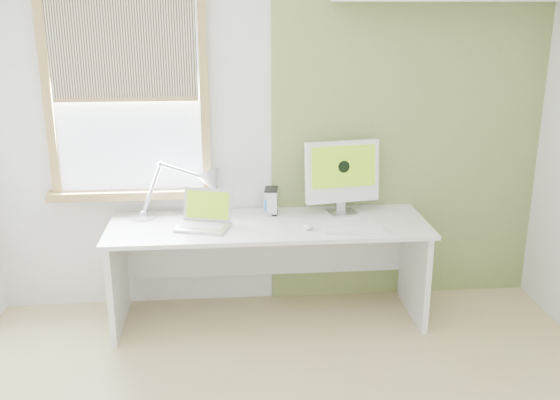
{
  "coord_description": "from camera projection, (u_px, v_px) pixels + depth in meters",
  "views": [
    {
      "loc": [
        -0.33,
        -2.69,
        2.17
      ],
      "look_at": [
        0.0,
        1.05,
        1.0
      ],
      "focal_mm": 40.28,
      "sensor_mm": 36.0,
      "label": 1
    }
  ],
  "objects": [
    {
      "name": "room",
      "position": [
        300.0,
        205.0,
        2.84
      ],
      "size": [
        4.04,
        3.54,
        2.64
      ],
      "color": "tan",
      "rests_on": "ground"
    },
    {
      "name": "accent_wall",
      "position": [
        408.0,
        129.0,
        4.58
      ],
      "size": [
        2.0,
        0.02,
        2.6
      ],
      "primitive_type": "cube",
      "color": "olive",
      "rests_on": "room"
    },
    {
      "name": "window",
      "position": [
        127.0,
        100.0,
        4.32
      ],
      "size": [
        1.2,
        0.14,
        1.42
      ],
      "color": "olive",
      "rests_on": "room"
    },
    {
      "name": "desk",
      "position": [
        268.0,
        246.0,
        4.44
      ],
      "size": [
        2.2,
        0.7,
        0.73
      ],
      "color": "silver",
      "rests_on": "room"
    },
    {
      "name": "desk_lamp",
      "position": [
        199.0,
        186.0,
        4.44
      ],
      "size": [
        0.73,
        0.3,
        0.4
      ],
      "color": "#BBBDC0",
      "rests_on": "desk"
    },
    {
      "name": "laptop",
      "position": [
        205.0,
        217.0,
        4.26
      ],
      "size": [
        0.41,
        0.36,
        0.24
      ],
      "color": "#BBBDC0",
      "rests_on": "desk"
    },
    {
      "name": "phone_dock",
      "position": [
        267.0,
        211.0,
        4.46
      ],
      "size": [
        0.09,
        0.09,
        0.14
      ],
      "color": "#BBBDC0",
      "rests_on": "desk"
    },
    {
      "name": "external_drive",
      "position": [
        271.0,
        201.0,
        4.5
      ],
      "size": [
        0.11,
        0.16,
        0.19
      ],
      "color": "#BBBDC0",
      "rests_on": "desk"
    },
    {
      "name": "imac",
      "position": [
        342.0,
        173.0,
        4.46
      ],
      "size": [
        0.54,
        0.21,
        0.53
      ],
      "color": "#BBBDC0",
      "rests_on": "desk"
    },
    {
      "name": "keyboard",
      "position": [
        355.0,
        230.0,
        4.16
      ],
      "size": [
        0.42,
        0.15,
        0.02
      ],
      "color": "white",
      "rests_on": "desk"
    },
    {
      "name": "mouse",
      "position": [
        308.0,
        226.0,
        4.22
      ],
      "size": [
        0.07,
        0.11,
        0.03
      ],
      "primitive_type": "ellipsoid",
      "rotation": [
        0.0,
        0.0,
        -0.1
      ],
      "color": "white",
      "rests_on": "desk"
    }
  ]
}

